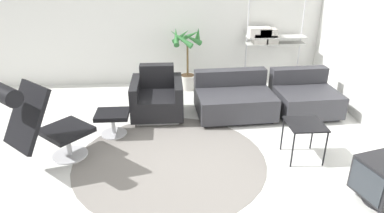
{
  "coord_description": "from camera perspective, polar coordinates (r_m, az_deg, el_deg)",
  "views": [
    {
      "loc": [
        0.03,
        -3.75,
        2.38
      ],
      "look_at": [
        0.3,
        0.29,
        0.55
      ],
      "focal_mm": 32.0,
      "sensor_mm": 36.0,
      "label": 1
    }
  ],
  "objects": [
    {
      "name": "round_rug",
      "position": [
        4.34,
        -3.65,
        -8.89
      ],
      "size": [
        2.39,
        2.39,
        0.01
      ],
      "color": "slate",
      "rests_on": "ground_plane"
    },
    {
      "name": "wall_back",
      "position": [
        6.57,
        -4.21,
        15.69
      ],
      "size": [
        12.0,
        0.09,
        2.8
      ],
      "color": "silver",
      "rests_on": "ground_plane"
    },
    {
      "name": "lounge_chair",
      "position": [
        4.26,
        -24.46,
        -1.78
      ],
      "size": [
        1.02,
        1.06,
        1.15
      ],
      "rotation": [
        0.0,
        0.0,
        -0.73
      ],
      "color": "#BCBCC1",
      "rests_on": "ground_plane"
    },
    {
      "name": "ground_plane",
      "position": [
        4.44,
        -3.68,
        -8.13
      ],
      "size": [
        12.0,
        12.0,
        0.0
      ],
      "primitive_type": "plane",
      "color": "silver"
    },
    {
      "name": "shelf_unit",
      "position": [
        6.62,
        12.39,
        11.38
      ],
      "size": [
        1.1,
        0.28,
        1.86
      ],
      "color": "#BCBCC1",
      "rests_on": "ground_plane"
    },
    {
      "name": "potted_plant",
      "position": [
        6.34,
        -0.83,
        7.9
      ],
      "size": [
        0.61,
        0.65,
        1.23
      ],
      "color": "silver",
      "rests_on": "ground_plane"
    },
    {
      "name": "couch_second",
      "position": [
        5.79,
        18.17,
        1.44
      ],
      "size": [
        0.99,
        0.94,
        0.65
      ],
      "rotation": [
        0.0,
        0.0,
        3.2
      ],
      "color": "black",
      "rests_on": "ground_plane"
    },
    {
      "name": "ottoman",
      "position": [
        4.93,
        -13.09,
        -1.96
      ],
      "size": [
        0.46,
        0.39,
        0.34
      ],
      "color": "#BCBCC1",
      "rests_on": "ground_plane"
    },
    {
      "name": "armchair_red",
      "position": [
        5.4,
        -5.8,
        1.31
      ],
      "size": [
        0.79,
        0.81,
        0.76
      ],
      "rotation": [
        0.0,
        0.0,
        3.15
      ],
      "color": "silver",
      "rests_on": "ground_plane"
    },
    {
      "name": "side_table",
      "position": [
        4.4,
        18.33,
        -3.3
      ],
      "size": [
        0.44,
        0.44,
        0.48
      ],
      "color": "black",
      "rests_on": "ground_plane"
    },
    {
      "name": "couch_low",
      "position": [
        5.45,
        6.97,
        1.11
      ],
      "size": [
        1.22,
        0.96,
        0.65
      ],
      "rotation": [
        0.0,
        0.0,
        3.2
      ],
      "color": "black",
      "rests_on": "ground_plane"
    }
  ]
}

